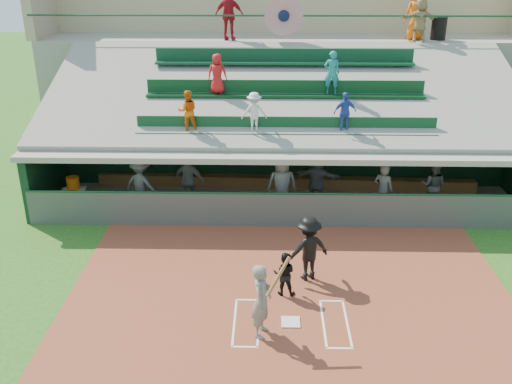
{
  "coord_description": "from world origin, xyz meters",
  "views": [
    {
      "loc": [
        -0.55,
        -10.92,
        7.94
      ],
      "look_at": [
        -0.88,
        3.5,
        1.8
      ],
      "focal_mm": 40.0,
      "sensor_mm": 36.0,
      "label": 1
    }
  ],
  "objects_px": {
    "white_table": "(75,199)",
    "water_cooler": "(73,183)",
    "home_plate": "(291,322)",
    "batter_at_plate": "(262,300)",
    "catcher": "(284,274)",
    "trash_bin": "(439,28)"
  },
  "relations": [
    {
      "from": "batter_at_plate",
      "to": "white_table",
      "type": "height_order",
      "value": "batter_at_plate"
    },
    {
      "from": "home_plate",
      "to": "water_cooler",
      "type": "relative_size",
      "value": 1.03
    },
    {
      "from": "trash_bin",
      "to": "batter_at_plate",
      "type": "bearing_deg",
      "value": -117.59
    },
    {
      "from": "water_cooler",
      "to": "white_table",
      "type": "bearing_deg",
      "value": -77.31
    },
    {
      "from": "home_plate",
      "to": "batter_at_plate",
      "type": "relative_size",
      "value": 0.22
    },
    {
      "from": "catcher",
      "to": "water_cooler",
      "type": "distance_m",
      "value": 8.45
    },
    {
      "from": "white_table",
      "to": "catcher",
      "type": "bearing_deg",
      "value": -47.71
    },
    {
      "from": "water_cooler",
      "to": "trash_bin",
      "type": "xyz_separation_m",
      "value": [
        13.17,
        6.57,
        4.13
      ]
    },
    {
      "from": "white_table",
      "to": "trash_bin",
      "type": "distance_m",
      "value": 15.46
    },
    {
      "from": "catcher",
      "to": "white_table",
      "type": "distance_m",
      "value": 8.39
    },
    {
      "from": "white_table",
      "to": "trash_bin",
      "type": "relative_size",
      "value": 0.85
    },
    {
      "from": "home_plate",
      "to": "batter_at_plate",
      "type": "distance_m",
      "value": 1.17
    },
    {
      "from": "white_table",
      "to": "water_cooler",
      "type": "distance_m",
      "value": 0.55
    },
    {
      "from": "white_table",
      "to": "water_cooler",
      "type": "bearing_deg",
      "value": 90.9
    },
    {
      "from": "catcher",
      "to": "water_cooler",
      "type": "relative_size",
      "value": 2.75
    },
    {
      "from": "water_cooler",
      "to": "trash_bin",
      "type": "relative_size",
      "value": 0.47
    },
    {
      "from": "white_table",
      "to": "trash_bin",
      "type": "height_order",
      "value": "trash_bin"
    },
    {
      "from": "home_plate",
      "to": "batter_at_plate",
      "type": "bearing_deg",
      "value": -147.45
    },
    {
      "from": "batter_at_plate",
      "to": "trash_bin",
      "type": "relative_size",
      "value": 2.18
    },
    {
      "from": "home_plate",
      "to": "catcher",
      "type": "relative_size",
      "value": 0.38
    },
    {
      "from": "batter_at_plate",
      "to": "white_table",
      "type": "relative_size",
      "value": 2.57
    },
    {
      "from": "water_cooler",
      "to": "trash_bin",
      "type": "height_order",
      "value": "trash_bin"
    }
  ]
}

